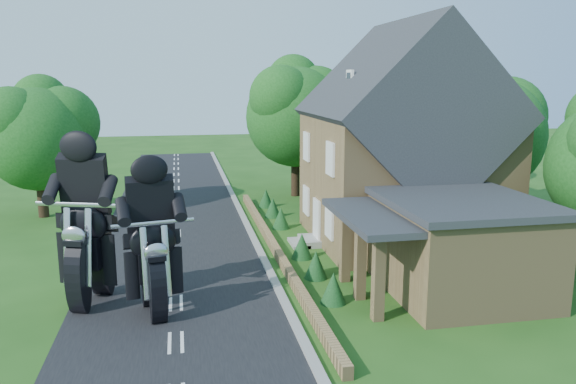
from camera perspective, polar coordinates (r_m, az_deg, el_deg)
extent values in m
plane|color=#1E4714|center=(19.95, -11.32, -11.03)|extent=(120.00, 120.00, 0.00)
cube|color=black|center=(19.94, -11.32, -11.00)|extent=(7.00, 80.00, 0.02)
cube|color=gray|center=(20.20, -0.75, -10.32)|extent=(0.30, 80.00, 0.12)
cube|color=#997B4E|center=(24.91, -1.34, -5.74)|extent=(0.30, 22.00, 0.40)
cube|color=#997B4E|center=(26.89, 11.40, 1.45)|extent=(8.00, 8.00, 6.00)
cube|color=#25272C|center=(26.55, 11.65, 7.84)|extent=(8.48, 8.64, 8.48)
cube|color=#997B4E|center=(27.39, 15.92, 14.45)|extent=(0.60, 0.90, 1.60)
cube|color=white|center=(25.62, 6.31, 11.24)|extent=(0.12, 0.80, 0.90)
cube|color=black|center=(25.61, 6.18, 11.25)|extent=(0.04, 0.55, 0.65)
cube|color=white|center=(26.05, 2.93, -3.04)|extent=(0.10, 1.10, 2.10)
cube|color=gray|center=(26.21, 2.18, -4.99)|extent=(0.80, 1.60, 0.30)
cube|color=gray|center=(26.12, 1.11, -5.21)|extent=(0.80, 1.60, 0.15)
cube|color=white|center=(23.85, 4.21, -3.05)|extent=(0.10, 1.10, 1.40)
cube|color=black|center=(23.84, 4.17, -3.05)|extent=(0.04, 0.92, 1.22)
cube|color=white|center=(28.00, 1.86, -0.85)|extent=(0.10, 1.10, 1.40)
cube|color=black|center=(28.00, 1.82, -0.86)|extent=(0.04, 0.92, 1.22)
cube|color=white|center=(23.33, 4.31, 3.39)|extent=(0.10, 1.10, 1.40)
cube|color=black|center=(23.32, 4.26, 3.39)|extent=(0.04, 0.92, 1.22)
cube|color=white|center=(27.56, 1.89, 4.64)|extent=(0.10, 1.10, 1.40)
cube|color=black|center=(27.55, 1.85, 4.64)|extent=(0.04, 0.92, 1.22)
cube|color=#997B4E|center=(21.01, 17.03, -5.53)|extent=(5.00, 5.60, 3.20)
cube|color=#25272C|center=(20.59, 17.31, -0.94)|extent=(5.30, 5.94, 0.24)
cube|color=#25272C|center=(19.41, 9.15, -2.41)|extent=(2.60, 5.32, 0.22)
cube|color=#997B4E|center=(18.04, 9.16, -8.63)|extent=(0.35, 0.35, 2.80)
cube|color=#997B4E|center=(19.64, 7.35, -6.90)|extent=(0.35, 0.35, 2.80)
cube|color=#997B4E|center=(21.27, 5.83, -5.43)|extent=(0.35, 0.35, 2.80)
cylinder|color=black|center=(32.03, 19.56, -0.14)|extent=(0.56, 0.56, 3.00)
sphere|color=#144815|center=(31.59, 19.94, 5.47)|extent=(6.00, 6.00, 6.00)
sphere|color=#144815|center=(32.74, 21.55, 7.12)|extent=(4.32, 4.32, 4.32)
sphere|color=#144815|center=(30.20, 19.24, 7.56)|extent=(3.72, 3.72, 3.72)
sphere|color=#144815|center=(32.55, 19.25, 9.38)|extent=(3.30, 3.30, 3.30)
cylinder|color=black|center=(37.53, 10.50, 2.40)|extent=(0.56, 0.56, 3.60)
sphere|color=#144815|center=(37.14, 10.71, 8.17)|extent=(7.20, 7.20, 7.20)
sphere|color=#144815|center=(38.39, 12.65, 9.81)|extent=(5.18, 5.18, 5.18)
sphere|color=#144815|center=(35.64, 9.53, 10.40)|extent=(4.46, 4.46, 4.46)
sphere|color=#144815|center=(38.47, 10.18, 12.05)|extent=(3.96, 3.96, 3.96)
cylinder|color=black|center=(36.76, 1.17, 2.25)|extent=(0.56, 0.56, 3.40)
sphere|color=#144815|center=(36.37, 1.19, 7.64)|extent=(6.40, 6.40, 6.40)
sphere|color=#144815|center=(37.28, 3.18, 9.19)|extent=(4.61, 4.61, 4.61)
sphere|color=#144815|center=(35.15, -0.27, 9.60)|extent=(3.97, 3.97, 3.97)
sphere|color=#144815|center=(37.57, 0.94, 11.18)|extent=(3.52, 3.52, 3.52)
cylinder|color=black|center=(33.84, -23.32, 0.00)|extent=(0.56, 0.56, 2.80)
sphere|color=#144815|center=(33.44, -23.71, 4.95)|extent=(5.60, 5.60, 5.60)
sphere|color=#144815|center=(33.66, -21.52, 6.59)|extent=(4.03, 4.03, 4.03)
sphere|color=#144815|center=(32.76, -25.86, 6.63)|extent=(3.47, 3.47, 3.47)
sphere|color=#144815|center=(34.38, -23.41, 8.40)|extent=(3.08, 3.08, 3.08)
cone|color=#123B18|center=(19.46, 4.64, -9.67)|extent=(0.90, 0.90, 1.10)
cone|color=#123B18|center=(21.74, 2.85, -7.36)|extent=(0.90, 0.90, 1.10)
cone|color=#123B18|center=(24.05, 1.42, -5.49)|extent=(0.90, 0.90, 1.10)
cone|color=#123B18|center=(28.78, -0.73, -2.66)|extent=(0.90, 0.90, 1.10)
cone|color=#123B18|center=(31.18, -1.55, -1.57)|extent=(0.90, 0.90, 1.10)
cone|color=#123B18|center=(33.59, -2.26, -0.63)|extent=(0.90, 0.90, 1.10)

